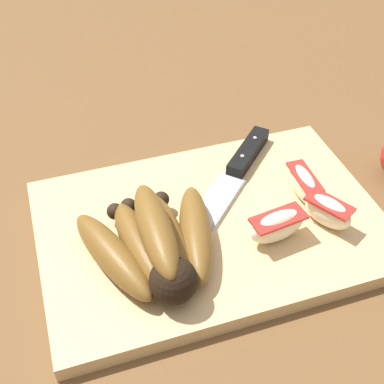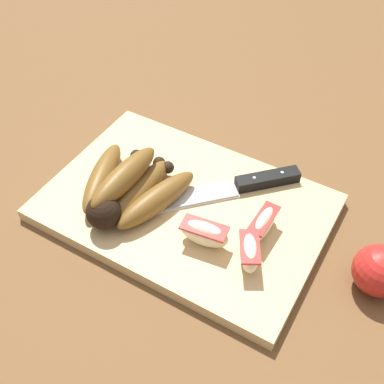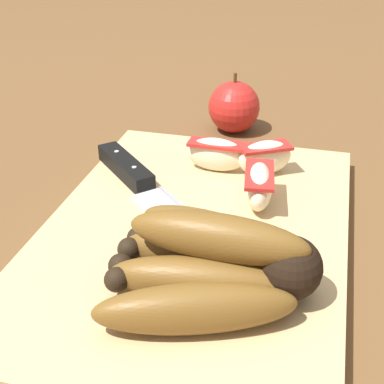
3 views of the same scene
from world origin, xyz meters
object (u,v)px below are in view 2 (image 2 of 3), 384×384
at_px(apple_wedge_far, 263,224).
at_px(whole_apple, 380,269).
at_px(apple_wedge_near, 204,233).
at_px(apple_wedge_middle, 249,252).
at_px(chefs_knife, 237,186).
at_px(banana_bunch, 126,188).

distance_m(apple_wedge_far, whole_apple, 0.16).
distance_m(apple_wedge_near, apple_wedge_middle, 0.07).
xyz_separation_m(chefs_knife, apple_wedge_far, (-0.07, 0.06, 0.01)).
bearing_deg(apple_wedge_middle, whole_apple, -157.31).
height_order(apple_wedge_near, whole_apple, whole_apple).
xyz_separation_m(banana_bunch, chefs_knife, (-0.13, -0.10, -0.02)).
bearing_deg(apple_wedge_middle, chefs_knife, -56.98).
relative_size(banana_bunch, whole_apple, 2.11).
height_order(chefs_knife, apple_wedge_near, apple_wedge_near).
bearing_deg(apple_wedge_far, apple_wedge_near, 42.21).
xyz_separation_m(banana_bunch, apple_wedge_far, (-0.20, -0.04, -0.00)).
distance_m(chefs_knife, whole_apple, 0.23).
distance_m(apple_wedge_near, apple_wedge_far, 0.08).
bearing_deg(banana_bunch, apple_wedge_near, 174.57).
bearing_deg(chefs_knife, apple_wedge_middle, 123.02).
distance_m(apple_wedge_middle, apple_wedge_far, 0.05).
bearing_deg(whole_apple, apple_wedge_middle, 22.69).
distance_m(banana_bunch, whole_apple, 0.36).
height_order(banana_bunch, apple_wedge_near, banana_bunch).
xyz_separation_m(banana_bunch, apple_wedge_near, (-0.14, 0.01, -0.00)).
bearing_deg(apple_wedge_far, chefs_knife, -40.75).
relative_size(chefs_knife, apple_wedge_near, 3.02).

